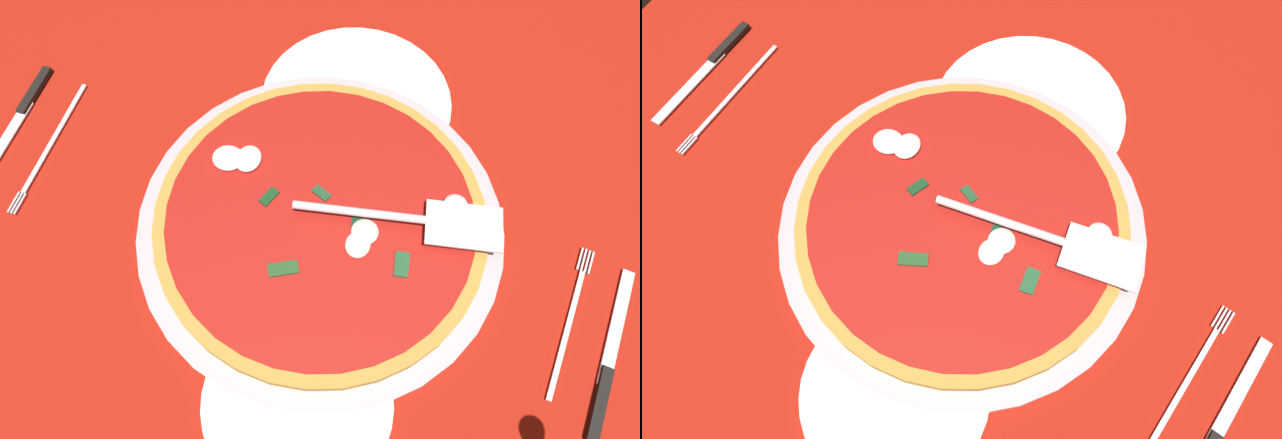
{
  "view_description": "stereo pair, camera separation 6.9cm",
  "coord_description": "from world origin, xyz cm",
  "views": [
    {
      "loc": [
        28.51,
        10.21,
        64.19
      ],
      "look_at": [
        0.1,
        2.23,
        2.24
      ],
      "focal_mm": 32.06,
      "sensor_mm": 36.0,
      "label": 1
    },
    {
      "loc": [
        25.91,
        16.55,
        64.19
      ],
      "look_at": [
        0.1,
        2.23,
        2.24
      ],
      "focal_mm": 32.06,
      "sensor_mm": 36.0,
      "label": 2
    }
  ],
  "objects": [
    {
      "name": "pizza",
      "position": [
        0.05,
        2.23,
        2.15
      ],
      "size": [
        40.08,
        40.08,
        3.18
      ],
      "color": "#C48836",
      "rests_on": "pizza_pan"
    },
    {
      "name": "dinner_plate_right",
      "position": [
        20.85,
        5.54,
        0.6
      ],
      "size": [
        20.59,
        20.59,
        1.0
      ],
      "primitive_type": "cylinder",
      "color": "white",
      "rests_on": "ground_plane"
    },
    {
      "name": "checker_pattern",
      "position": [
        -0.0,
        0.0,
        0.05
      ],
      "size": [
        114.49,
        114.49,
        0.1
      ],
      "color": "silver",
      "rests_on": "ground_plane"
    },
    {
      "name": "place_setting_far",
      "position": [
        6.15,
        35.14,
        0.46
      ],
      "size": [
        22.04,
        13.84,
        1.4
      ],
      "rotation": [
        0.0,
        0.0,
        3.0
      ],
      "color": "white",
      "rests_on": "ground_plane"
    },
    {
      "name": "pizza_pan",
      "position": [
        0.1,
        2.23,
        0.67
      ],
      "size": [
        44.63,
        44.63,
        1.14
      ],
      "primitive_type": "cylinder",
      "color": "#B6ADB5",
      "rests_on": "ground_plane"
    },
    {
      "name": "dinner_plate_left",
      "position": [
        -19.22,
        1.93,
        0.6
      ],
      "size": [
        25.91,
        25.91,
        1.0
      ],
      "primitive_type": "cylinder",
      "color": "white",
      "rests_on": "ground_plane"
    },
    {
      "name": "place_setting_near",
      "position": [
        -3.01,
        -38.18,
        0.46
      ],
      "size": [
        21.72,
        13.43,
        1.4
      ],
      "rotation": [
        0.0,
        0.0,
        -0.0
      ],
      "color": "white",
      "rests_on": "ground_plane"
    },
    {
      "name": "ground_plane",
      "position": [
        0.0,
        0.0,
        -0.4
      ],
      "size": [
        114.49,
        114.49,
        0.8
      ],
      "primitive_type": "cube",
      "color": "#A4190D"
    },
    {
      "name": "pizza_server",
      "position": [
        -1.66,
        12.65,
        4.75
      ],
      "size": [
        6.92,
        24.6,
        1.0
      ],
      "rotation": [
        0.0,
        0.0,
        1.71
      ],
      "color": "silver",
      "rests_on": "pizza"
    }
  ]
}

